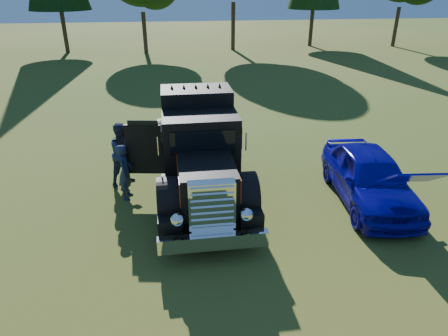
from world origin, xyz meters
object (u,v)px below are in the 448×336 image
hotrod_coupe (369,177)px  spectator_far (124,154)px  diamond_t_truck (200,154)px  spectator_near (125,172)px

hotrod_coupe → spectator_far: 7.35m
diamond_t_truck → hotrod_coupe: bearing=-13.4°
diamond_t_truck → spectator_near: (-2.17, 0.01, -0.44)m
hotrod_coupe → spectator_far: bearing=163.3°
diamond_t_truck → spectator_near: diamond_t_truck is taller
diamond_t_truck → spectator_near: size_ratio=4.26×
diamond_t_truck → hotrod_coupe: diamond_t_truck is taller
spectator_far → hotrod_coupe: bearing=-57.7°
diamond_t_truck → spectator_far: 2.49m
spectator_near → spectator_far: spectator_far is taller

